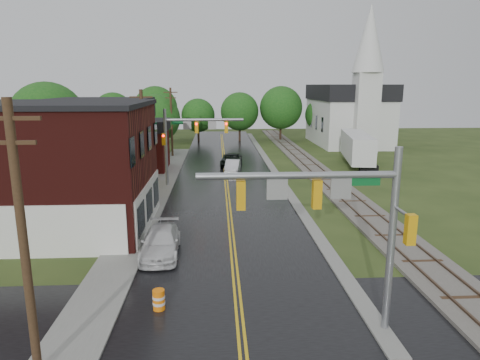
{
  "coord_description": "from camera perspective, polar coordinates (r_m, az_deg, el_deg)",
  "views": [
    {
      "loc": [
        -0.83,
        -12.68,
        9.33
      ],
      "look_at": [
        0.57,
        13.46,
        3.5
      ],
      "focal_mm": 32.0,
      "sensor_mm": 36.0,
      "label": 1
    }
  ],
  "objects": [
    {
      "name": "tree_left_e",
      "position": [
        59.3,
        -10.93,
        7.97
      ],
      "size": [
        6.4,
        6.4,
        8.16
      ],
      "color": "black",
      "rests_on": "ground"
    },
    {
      "name": "utility_pole_a",
      "position": [
        14.75,
        -26.95,
        -7.08
      ],
      "size": [
        1.8,
        0.28,
        9.0
      ],
      "color": "#382616",
      "rests_on": "ground"
    },
    {
      "name": "church",
      "position": [
        69.7,
        14.52,
        9.29
      ],
      "size": [
        10.4,
        18.4,
        20.0
      ],
      "color": "silver",
      "rests_on": "ground"
    },
    {
      "name": "utility_pole_b",
      "position": [
        35.49,
        -12.76,
        4.78
      ],
      "size": [
        1.8,
        0.28,
        9.0
      ],
      "color": "#382616",
      "rests_on": "ground"
    },
    {
      "name": "traffic_signal_far",
      "position": [
        40.0,
        -6.87,
        6.22
      ],
      "size": [
        7.34,
        0.43,
        7.2
      ],
      "color": "gray",
      "rests_on": "ground"
    },
    {
      "name": "yellow_house",
      "position": [
        40.46,
        -17.61,
        3.25
      ],
      "size": [
        8.0,
        7.0,
        6.4
      ],
      "primitive_type": "cube",
      "color": "tan",
      "rests_on": "ground"
    },
    {
      "name": "traffic_signal_near",
      "position": [
        15.91,
        12.79,
        -3.69
      ],
      "size": [
        7.34,
        0.3,
        7.2
      ],
      "color": "gray",
      "rests_on": "ground"
    },
    {
      "name": "tree_left_c",
      "position": [
        54.38,
        -17.03,
        6.93
      ],
      "size": [
        6.0,
        6.0,
        7.65
      ],
      "color": "black",
      "rests_on": "ground"
    },
    {
      "name": "utility_pole_c",
      "position": [
        57.18,
        -9.13,
        7.78
      ],
      "size": [
        1.8,
        0.28,
        9.0
      ],
      "color": "#382616",
      "rests_on": "ground"
    },
    {
      "name": "sidewalk_left",
      "position": [
        39.19,
        -10.85,
        -1.45
      ],
      "size": [
        2.4,
        50.0,
        0.12
      ],
      "primitive_type": "cube",
      "color": "gray",
      "rests_on": "ground"
    },
    {
      "name": "sedan_silver",
      "position": [
        46.3,
        -0.99,
        1.81
      ],
      "size": [
        2.0,
        4.37,
        1.39
      ],
      "primitive_type": "imported",
      "rotation": [
        0.0,
        0.0,
        -0.13
      ],
      "color": "silver",
      "rests_on": "ground"
    },
    {
      "name": "suv_dark",
      "position": [
        50.27,
        -1.16,
        2.68
      ],
      "size": [
        2.84,
        5.28,
        1.41
      ],
      "primitive_type": "imported",
      "rotation": [
        0.0,
        0.0,
        -0.1
      ],
      "color": "black",
      "rests_on": "ground"
    },
    {
      "name": "semi_trailer",
      "position": [
        52.42,
        15.33,
        4.33
      ],
      "size": [
        4.56,
        12.01,
        3.74
      ],
      "color": "black",
      "rests_on": "ground"
    },
    {
      "name": "cross_road",
      "position": [
        17.42,
        0.16,
        -19.85
      ],
      "size": [
        60.0,
        9.0,
        0.02
      ],
      "primitive_type": "cube",
      "color": "black",
      "rests_on": "ground"
    },
    {
      "name": "darkred_building",
      "position": [
        49.07,
        -13.83,
        3.84
      ],
      "size": [
        7.0,
        6.0,
        4.4
      ],
      "primitive_type": "cube",
      "color": "#3F0F0C",
      "rests_on": "ground"
    },
    {
      "name": "curb_right",
      "position": [
        48.98,
        4.3,
        1.54
      ],
      "size": [
        0.8,
        70.0,
        0.12
      ],
      "primitive_type": "cube",
      "color": "gray",
      "rests_on": "ground"
    },
    {
      "name": "main_road",
      "position": [
        43.7,
        -1.9,
        0.22
      ],
      "size": [
        10.0,
        90.0,
        0.02
      ],
      "primitive_type": "cube",
      "color": "black",
      "rests_on": "ground"
    },
    {
      "name": "construction_barrel",
      "position": [
        19.07,
        -10.77,
        -15.44
      ],
      "size": [
        0.64,
        0.64,
        0.91
      ],
      "primitive_type": "cylinder",
      "rotation": [
        0.0,
        0.0,
        0.33
      ],
      "color": "orange",
      "rests_on": "ground"
    },
    {
      "name": "railroad",
      "position": [
        49.76,
        9.57,
        1.7
      ],
      "size": [
        3.2,
        80.0,
        0.3
      ],
      "color": "#59544C",
      "rests_on": "ground"
    },
    {
      "name": "pickup_white",
      "position": [
        24.55,
        -10.51,
        -8.19
      ],
      "size": [
        2.16,
        5.04,
        1.45
      ],
      "primitive_type": "imported",
      "rotation": [
        0.0,
        0.0,
        0.03
      ],
      "color": "silver",
      "rests_on": "ground"
    },
    {
      "name": "brick_building",
      "position": [
        30.48,
        -25.5,
        1.54
      ],
      "size": [
        14.3,
        10.3,
        8.3
      ],
      "color": "#42110E",
      "rests_on": "ground"
    },
    {
      "name": "tree_left_b",
      "position": [
        47.85,
        -24.08,
        7.15
      ],
      "size": [
        7.6,
        7.6,
        9.69
      ],
      "color": "black",
      "rests_on": "ground"
    }
  ]
}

